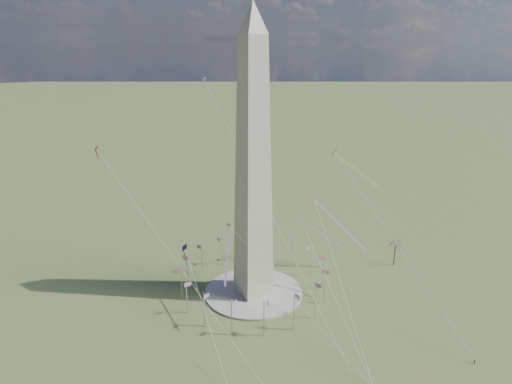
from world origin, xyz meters
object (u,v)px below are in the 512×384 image
washington_monument (253,168)px  person_east (475,361)px  kite_delta_black (337,154)px  tree_near (396,244)px

washington_monument → person_east: size_ratio=63.67×
person_east → kite_delta_black: (4.32, 70.87, 46.15)m
washington_monument → kite_delta_black: 40.91m
person_east → kite_delta_black: bearing=-131.2°
washington_monument → kite_delta_black: (40.58, 5.16, -1.01)m
washington_monument → tree_near: (61.70, -9.84, -38.55)m
tree_near → kite_delta_black: (-21.12, 15.00, 37.54)m
person_east → tree_near: bearing=-152.2°
kite_delta_black → person_east: bearing=40.3°
person_east → washington_monument: bearing=-98.8°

